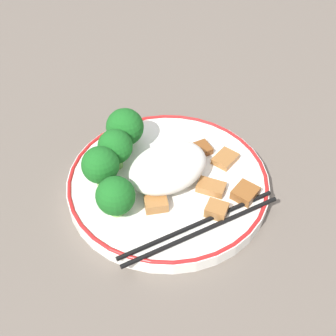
# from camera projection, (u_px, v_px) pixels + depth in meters

# --- Properties ---
(ground_plane) EXTENTS (3.00, 3.00, 0.00)m
(ground_plane) POSITION_uv_depth(u_px,v_px,m) (168.00, 188.00, 0.61)
(ground_plane) COLOR #665B51
(plate) EXTENTS (0.26, 0.26, 0.02)m
(plate) POSITION_uv_depth(u_px,v_px,m) (168.00, 183.00, 0.60)
(plate) COLOR white
(plate) RESTS_ON ground_plane
(rice_mound) EXTENTS (0.11, 0.08, 0.04)m
(rice_mound) POSITION_uv_depth(u_px,v_px,m) (169.00, 167.00, 0.58)
(rice_mound) COLOR white
(rice_mound) RESTS_ON plate
(broccoli_back_left) EXTENTS (0.05, 0.05, 0.06)m
(broccoli_back_left) POSITION_uv_depth(u_px,v_px,m) (125.00, 127.00, 0.61)
(broccoli_back_left) COLOR #7FB756
(broccoli_back_left) RESTS_ON plate
(broccoli_back_center) EXTENTS (0.04, 0.04, 0.06)m
(broccoli_back_center) POSITION_uv_depth(u_px,v_px,m) (115.00, 147.00, 0.59)
(broccoli_back_center) COLOR #7FB756
(broccoli_back_center) RESTS_ON plate
(broccoli_back_right) EXTENTS (0.05, 0.05, 0.06)m
(broccoli_back_right) POSITION_uv_depth(u_px,v_px,m) (100.00, 165.00, 0.56)
(broccoli_back_right) COLOR #7FB756
(broccoli_back_right) RESTS_ON plate
(broccoli_mid_left) EXTENTS (0.05, 0.05, 0.05)m
(broccoli_mid_left) POSITION_uv_depth(u_px,v_px,m) (116.00, 196.00, 0.54)
(broccoli_mid_left) COLOR #7FB756
(broccoli_mid_left) RESTS_ON plate
(meat_near_front) EXTENTS (0.03, 0.03, 0.01)m
(meat_near_front) POSITION_uv_depth(u_px,v_px,m) (156.00, 204.00, 0.56)
(meat_near_front) COLOR #9E6633
(meat_near_front) RESTS_ON plate
(meat_near_left) EXTENTS (0.04, 0.03, 0.01)m
(meat_near_left) POSITION_uv_depth(u_px,v_px,m) (225.00, 159.00, 0.61)
(meat_near_left) COLOR #9E6633
(meat_near_left) RESTS_ON plate
(meat_near_right) EXTENTS (0.03, 0.03, 0.01)m
(meat_near_right) POSITION_uv_depth(u_px,v_px,m) (217.00, 210.00, 0.55)
(meat_near_right) COLOR #9E6633
(meat_near_right) RESTS_ON plate
(meat_near_back) EXTENTS (0.04, 0.04, 0.01)m
(meat_near_back) POSITION_uv_depth(u_px,v_px,m) (211.00, 187.00, 0.58)
(meat_near_back) COLOR #9E6633
(meat_near_back) RESTS_ON plate
(meat_on_rice_edge) EXTENTS (0.04, 0.03, 0.01)m
(meat_on_rice_edge) POSITION_uv_depth(u_px,v_px,m) (198.00, 150.00, 0.62)
(meat_on_rice_edge) COLOR brown
(meat_on_rice_edge) RESTS_ON plate
(meat_mid_left) EXTENTS (0.04, 0.03, 0.01)m
(meat_mid_left) POSITION_uv_depth(u_px,v_px,m) (245.00, 193.00, 0.57)
(meat_mid_left) COLOR brown
(meat_mid_left) RESTS_ON plate
(chopsticks) EXTENTS (0.20, 0.05, 0.01)m
(chopsticks) POSITION_uv_depth(u_px,v_px,m) (200.00, 227.00, 0.54)
(chopsticks) COLOR black
(chopsticks) RESTS_ON plate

